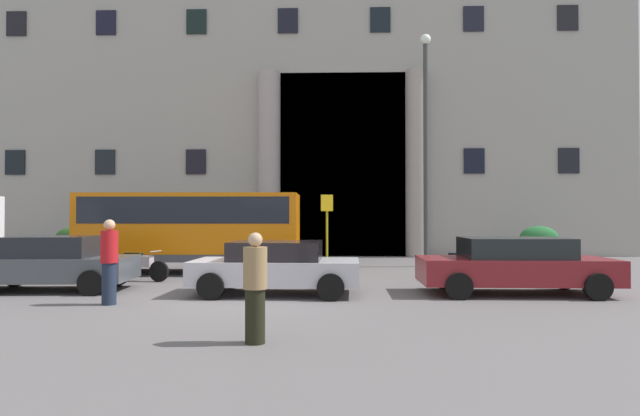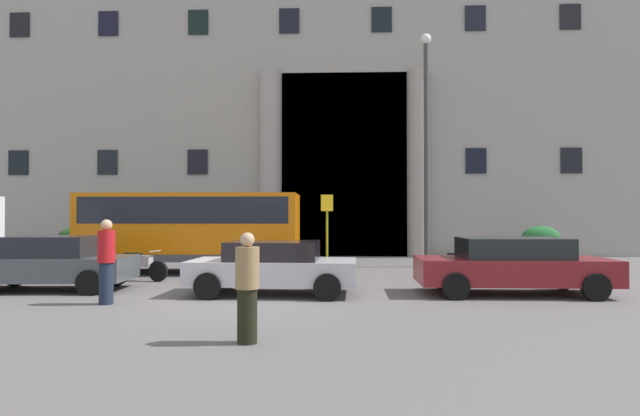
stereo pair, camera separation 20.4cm
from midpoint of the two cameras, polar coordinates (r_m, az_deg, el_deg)
ground_plane at (r=12.53m, az=-8.80°, el=-9.88°), size 80.00×64.00×0.12m
office_building_facade at (r=30.86m, az=-2.28°, el=14.78°), size 33.15×9.76×20.50m
orange_minibus at (r=18.32m, az=-13.28°, el=-1.82°), size 7.17×2.88×2.65m
bus_stop_sign at (r=19.32m, az=1.07°, el=-1.60°), size 0.44×0.08×2.69m
hedge_planter_entrance_right at (r=24.29m, az=22.95°, el=-3.61°), size 1.69×0.91×1.49m
hedge_planter_far_west at (r=23.99m, az=-16.64°, el=-3.90°), size 2.20×0.79×1.30m
hedge_planter_east at (r=25.63m, az=-24.39°, el=-3.50°), size 1.98×0.76×1.44m
parked_sedan_second at (r=12.96m, az=-4.60°, el=-6.32°), size 4.06×2.15×1.29m
parked_sedan_far at (r=13.74m, az=20.45°, el=-5.79°), size 4.58×2.08×1.38m
parked_coupe_end at (r=15.20m, az=-26.76°, el=-5.28°), size 4.12×2.21×1.39m
motorcycle_near_kerb at (r=15.40m, az=-7.05°, el=-6.27°), size 1.93×0.66×0.89m
motorcycle_far_end at (r=16.01m, az=15.36°, el=-6.03°), size 1.99×0.68×0.89m
scooter_by_planter at (r=16.49m, az=-18.81°, el=-5.87°), size 1.91×0.69×0.89m
pedestrian_man_red_shirt at (r=12.31m, az=-21.62°, el=-5.35°), size 0.36×0.36×1.83m
pedestrian_man_crossing at (r=8.05m, az=-7.13°, el=-8.50°), size 0.36×0.36×1.66m
lamppost_plaza_centre at (r=20.48m, az=11.67°, el=7.95°), size 0.40×0.40×8.79m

